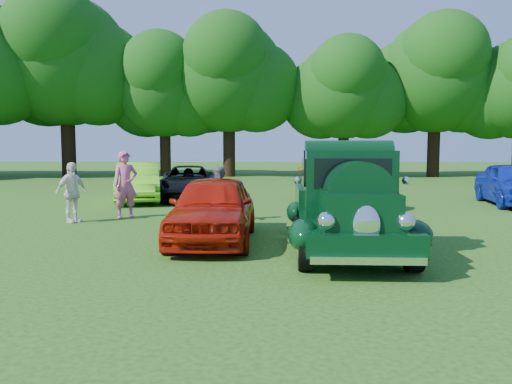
{
  "coord_description": "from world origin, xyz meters",
  "views": [
    {
      "loc": [
        -0.38,
        -9.54,
        2.03
      ],
      "look_at": [
        -0.83,
        0.74,
        1.1
      ],
      "focal_mm": 35.0,
      "sensor_mm": 36.0,
      "label": 1
    }
  ],
  "objects_px": {
    "spectator_pink": "(126,185)",
    "spectator_grey": "(220,194)",
    "back_car_black": "(188,183)",
    "back_car_orange": "(347,186)",
    "red_convertible": "(213,208)",
    "hero_pickup": "(346,207)",
    "back_car_lime": "(138,182)",
    "spectator_white": "(72,192)"
  },
  "relations": [
    {
      "from": "spectator_pink",
      "to": "spectator_grey",
      "type": "bearing_deg",
      "value": -47.5
    },
    {
      "from": "back_car_black",
      "to": "back_car_orange",
      "type": "relative_size",
      "value": 1.04
    },
    {
      "from": "spectator_pink",
      "to": "spectator_grey",
      "type": "xyz_separation_m",
      "value": [
        2.79,
        -0.64,
        -0.21
      ]
    },
    {
      "from": "red_convertible",
      "to": "back_car_orange",
      "type": "height_order",
      "value": "red_convertible"
    },
    {
      "from": "red_convertible",
      "to": "spectator_grey",
      "type": "relative_size",
      "value": 2.81
    },
    {
      "from": "red_convertible",
      "to": "back_car_orange",
      "type": "bearing_deg",
      "value": 60.82
    },
    {
      "from": "red_convertible",
      "to": "back_car_black",
      "type": "height_order",
      "value": "red_convertible"
    },
    {
      "from": "hero_pickup",
      "to": "back_car_black",
      "type": "xyz_separation_m",
      "value": [
        -4.79,
        9.32,
        -0.2
      ]
    },
    {
      "from": "back_car_lime",
      "to": "spectator_white",
      "type": "xyz_separation_m",
      "value": [
        -0.29,
        -5.33,
        0.09
      ]
    },
    {
      "from": "spectator_pink",
      "to": "spectator_grey",
      "type": "distance_m",
      "value": 2.87
    },
    {
      "from": "hero_pickup",
      "to": "red_convertible",
      "type": "relative_size",
      "value": 1.2
    },
    {
      "from": "back_car_lime",
      "to": "spectator_grey",
      "type": "bearing_deg",
      "value": -68.7
    },
    {
      "from": "spectator_pink",
      "to": "spectator_white",
      "type": "xyz_separation_m",
      "value": [
        -1.17,
        -0.97,
        -0.14
      ]
    },
    {
      "from": "red_convertible",
      "to": "back_car_black",
      "type": "bearing_deg",
      "value": 103.2
    },
    {
      "from": "hero_pickup",
      "to": "back_car_lime",
      "type": "height_order",
      "value": "hero_pickup"
    },
    {
      "from": "red_convertible",
      "to": "hero_pickup",
      "type": "bearing_deg",
      "value": -16.81
    },
    {
      "from": "back_car_orange",
      "to": "spectator_grey",
      "type": "xyz_separation_m",
      "value": [
        -3.97,
        -4.07,
        0.09
      ]
    },
    {
      "from": "back_car_black",
      "to": "spectator_pink",
      "type": "bearing_deg",
      "value": -109.3
    },
    {
      "from": "hero_pickup",
      "to": "spectator_grey",
      "type": "relative_size",
      "value": 3.36
    },
    {
      "from": "back_car_orange",
      "to": "spectator_pink",
      "type": "bearing_deg",
      "value": -177.26
    },
    {
      "from": "red_convertible",
      "to": "spectator_white",
      "type": "distance_m",
      "value": 4.85
    },
    {
      "from": "spectator_grey",
      "to": "red_convertible",
      "type": "bearing_deg",
      "value": -57.05
    },
    {
      "from": "red_convertible",
      "to": "spectator_pink",
      "type": "distance_m",
      "value": 4.59
    },
    {
      "from": "spectator_pink",
      "to": "red_convertible",
      "type": "bearing_deg",
      "value": -84.14
    },
    {
      "from": "red_convertible",
      "to": "back_car_orange",
      "type": "distance_m",
      "value": 7.89
    },
    {
      "from": "back_car_lime",
      "to": "spectator_pink",
      "type": "distance_m",
      "value": 4.45
    },
    {
      "from": "back_car_orange",
      "to": "red_convertible",
      "type": "bearing_deg",
      "value": -142.85
    },
    {
      "from": "back_car_black",
      "to": "spectator_pink",
      "type": "xyz_separation_m",
      "value": [
        -0.9,
        -5.04,
        0.3
      ]
    },
    {
      "from": "back_car_lime",
      "to": "spectator_pink",
      "type": "relative_size",
      "value": 2.31
    },
    {
      "from": "spectator_white",
      "to": "back_car_orange",
      "type": "bearing_deg",
      "value": -31.1
    },
    {
      "from": "back_car_orange",
      "to": "spectator_white",
      "type": "relative_size",
      "value": 2.78
    },
    {
      "from": "red_convertible",
      "to": "spectator_white",
      "type": "relative_size",
      "value": 2.58
    },
    {
      "from": "red_convertible",
      "to": "spectator_grey",
      "type": "height_order",
      "value": "spectator_grey"
    },
    {
      "from": "hero_pickup",
      "to": "back_car_lime",
      "type": "bearing_deg",
      "value": 127.29
    },
    {
      "from": "back_car_black",
      "to": "hero_pickup",
      "type": "bearing_deg",
      "value": -71.92
    },
    {
      "from": "back_car_black",
      "to": "red_convertible",
      "type": "bearing_deg",
      "value": -85.45
    },
    {
      "from": "red_convertible",
      "to": "spectator_pink",
      "type": "height_order",
      "value": "spectator_pink"
    },
    {
      "from": "back_car_orange",
      "to": "spectator_grey",
      "type": "bearing_deg",
      "value": -158.47
    },
    {
      "from": "hero_pickup",
      "to": "back_car_lime",
      "type": "xyz_separation_m",
      "value": [
        -6.57,
        8.63,
        -0.13
      ]
    },
    {
      "from": "hero_pickup",
      "to": "spectator_grey",
      "type": "height_order",
      "value": "hero_pickup"
    },
    {
      "from": "hero_pickup",
      "to": "spectator_grey",
      "type": "bearing_deg",
      "value": 128.53
    },
    {
      "from": "back_car_lime",
      "to": "back_car_black",
      "type": "distance_m",
      "value": 1.91
    }
  ]
}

